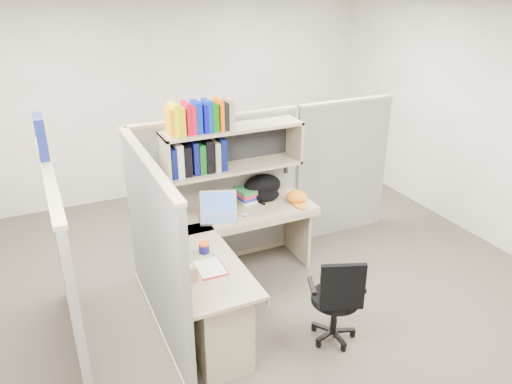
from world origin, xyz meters
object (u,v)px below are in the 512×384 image
snack_canister (204,247)px  task_chair (335,312)px  laptop (219,208)px  desk (224,292)px  backpack (265,187)px

snack_canister → task_chair: task_chair is taller
laptop → task_chair: bearing=-46.0°
task_chair → desk: bearing=148.9°
backpack → task_chair: backpack is taller
laptop → desk: bearing=-89.2°
laptop → task_chair: laptop is taller
desk → laptop: (0.25, 0.74, 0.42)m
backpack → task_chair: 1.59m
laptop → snack_canister: laptop is taller
laptop → backpack: laptop is taller
desk → backpack: (0.87, 1.00, 0.41)m
laptop → backpack: bearing=42.4°
desk → backpack: bearing=49.2°
laptop → backpack: (0.62, 0.26, -0.01)m
desk → task_chair: size_ratio=2.02×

